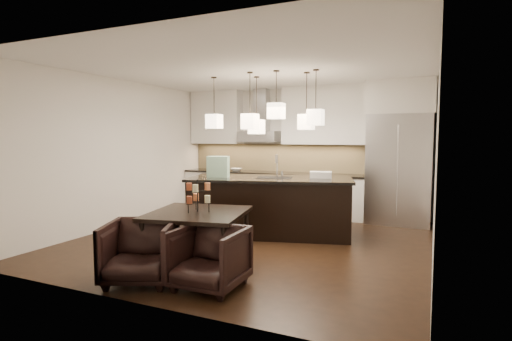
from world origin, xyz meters
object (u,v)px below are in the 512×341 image
at_px(armchair_left, 140,252).
at_px(armchair_right, 209,258).
at_px(refrigerator, 399,169).
at_px(island_body, 270,207).
at_px(dining_table, 198,239).

xyz_separation_m(armchair_left, armchair_right, (0.84, 0.17, -0.02)).
bearing_deg(armchair_left, refrigerator, 38.34).
relative_size(island_body, armchair_left, 3.39).
relative_size(armchair_left, armchair_right, 1.04).
height_order(refrigerator, island_body, refrigerator).
distance_m(refrigerator, dining_table, 4.48).
xyz_separation_m(island_body, armchair_right, (0.33, -2.63, -0.13)).
bearing_deg(armchair_right, island_body, 96.11).
bearing_deg(dining_table, armchair_left, -121.49).
xyz_separation_m(refrigerator, dining_table, (-2.20, -3.83, -0.71)).
bearing_deg(armchair_left, dining_table, 46.63).
bearing_deg(armchair_right, dining_table, 129.99).
height_order(island_body, armchair_left, island_body).
distance_m(dining_table, armchair_right, 0.84).
xyz_separation_m(refrigerator, armchair_left, (-2.50, -4.63, -0.71)).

